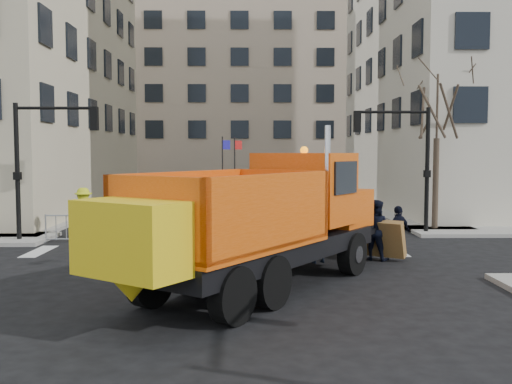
{
  "coord_description": "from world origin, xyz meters",
  "views": [
    {
      "loc": [
        0.95,
        -14.56,
        3.51
      ],
      "look_at": [
        1.15,
        2.5,
        2.32
      ],
      "focal_mm": 40.0,
      "sensor_mm": 36.0,
      "label": 1
    }
  ],
  "objects_px": {
    "worker": "(83,211)",
    "newspaper_box": "(353,222)",
    "plow_truck": "(258,218)",
    "cop_c": "(399,232)",
    "cop_a": "(318,235)",
    "cop_b": "(375,230)"
  },
  "relations": [
    {
      "from": "worker",
      "to": "newspaper_box",
      "type": "relative_size",
      "value": 1.75
    },
    {
      "from": "plow_truck",
      "to": "newspaper_box",
      "type": "xyz_separation_m",
      "value": [
        3.96,
        8.55,
        -1.17
      ]
    },
    {
      "from": "cop_c",
      "to": "newspaper_box",
      "type": "xyz_separation_m",
      "value": [
        -0.82,
        3.95,
        -0.17
      ]
    },
    {
      "from": "cop_a",
      "to": "newspaper_box",
      "type": "xyz_separation_m",
      "value": [
        1.99,
        4.9,
        -0.2
      ]
    },
    {
      "from": "cop_a",
      "to": "cop_b",
      "type": "relative_size",
      "value": 0.91
    },
    {
      "from": "plow_truck",
      "to": "cop_c",
      "type": "height_order",
      "value": "plow_truck"
    },
    {
      "from": "cop_a",
      "to": "worker",
      "type": "xyz_separation_m",
      "value": [
        -8.93,
        5.29,
        0.21
      ]
    },
    {
      "from": "plow_truck",
      "to": "worker",
      "type": "bearing_deg",
      "value": 72.78
    },
    {
      "from": "plow_truck",
      "to": "cop_b",
      "type": "xyz_separation_m",
      "value": [
        3.9,
        4.14,
        -0.89
      ]
    },
    {
      "from": "worker",
      "to": "newspaper_box",
      "type": "xyz_separation_m",
      "value": [
        10.92,
        -0.39,
        -0.41
      ]
    },
    {
      "from": "cop_a",
      "to": "cop_c",
      "type": "relative_size",
      "value": 1.04
    },
    {
      "from": "plow_truck",
      "to": "newspaper_box",
      "type": "relative_size",
      "value": 9.58
    },
    {
      "from": "cop_b",
      "to": "cop_c",
      "type": "relative_size",
      "value": 1.14
    },
    {
      "from": "worker",
      "to": "newspaper_box",
      "type": "bearing_deg",
      "value": -33.01
    },
    {
      "from": "plow_truck",
      "to": "newspaper_box",
      "type": "bearing_deg",
      "value": 10.01
    },
    {
      "from": "cop_b",
      "to": "newspaper_box",
      "type": "distance_m",
      "value": 4.42
    },
    {
      "from": "cop_a",
      "to": "newspaper_box",
      "type": "relative_size",
      "value": 1.63
    },
    {
      "from": "cop_a",
      "to": "worker",
      "type": "distance_m",
      "value": 10.38
    },
    {
      "from": "plow_truck",
      "to": "cop_c",
      "type": "relative_size",
      "value": 6.09
    },
    {
      "from": "cop_b",
      "to": "cop_c",
      "type": "bearing_deg",
      "value": -118.9
    },
    {
      "from": "worker",
      "to": "newspaper_box",
      "type": "height_order",
      "value": "worker"
    },
    {
      "from": "cop_c",
      "to": "worker",
      "type": "height_order",
      "value": "worker"
    }
  ]
}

